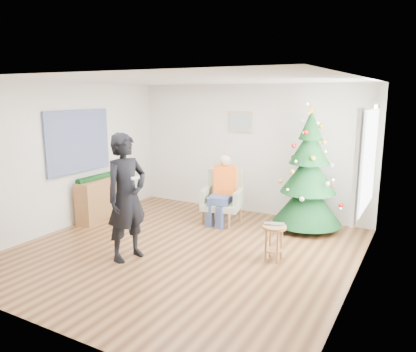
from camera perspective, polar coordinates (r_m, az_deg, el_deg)
The scene contains 19 objects.
floor at distance 6.46m, azimuth -3.42°, elevation -10.47°, with size 5.00×5.00×0.00m, color brown.
ceiling at distance 5.99m, azimuth -3.72°, elevation 13.26°, with size 5.00×5.00×0.00m, color white.
wall_back at distance 8.28m, azimuth 5.80°, elevation 3.74°, with size 5.00×5.00×0.00m, color silver.
wall_front at distance 4.26m, azimuth -22.02°, elevation -4.58°, with size 5.00×5.00×0.00m, color silver.
wall_left at distance 7.71m, azimuth -19.44°, elevation 2.56°, with size 5.00×5.00×0.00m, color silver.
wall_right at distance 5.21m, azimuth 20.29°, elevation -1.59°, with size 5.00×5.00×0.00m, color silver.
window_panel at distance 6.16m, azimuth 21.62°, elevation 2.15°, with size 0.04×1.30×1.40m, color white.
curtains at distance 6.16m, azimuth 21.34°, elevation 2.17°, with size 0.05×1.75×1.50m.
christmas_tree at distance 7.39m, azimuth 13.97°, elevation 0.15°, with size 1.23×1.23×2.22m.
stool at distance 6.09m, azimuth 9.23°, elevation -9.22°, with size 0.36×0.36×0.54m.
laptop at distance 6.00m, azimuth 9.31°, elevation -6.78°, with size 0.29×0.19×0.02m, color silver.
armchair at distance 7.70m, azimuth 2.08°, elevation -3.93°, with size 0.83×0.79×0.99m.
seated_person at distance 7.58m, azimuth 2.01°, elevation -1.85°, with size 0.47×0.63×1.30m.
standing_man at distance 6.01m, azimuth -11.37°, elevation -2.94°, with size 0.68×0.45×1.88m, color black.
game_controller at distance 5.79m, azimuth -10.17°, elevation -0.27°, with size 0.04×0.13×0.04m, color white.
console at distance 8.13m, azimuth -15.37°, elevation -3.23°, with size 0.30×1.00×0.80m, color brown.
garland at distance 8.04m, azimuth -15.52°, elevation -0.33°, with size 0.14×0.14×0.90m, color black.
tapestry at distance 7.85m, azimuth -17.74°, elevation 4.66°, with size 0.03×1.50×1.15m, color black.
framed_picture at distance 8.27m, azimuth 4.49°, elevation 7.59°, with size 0.52×0.05×0.42m.
Camera 1 is at (3.23, -5.04, 2.43)m, focal length 35.00 mm.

